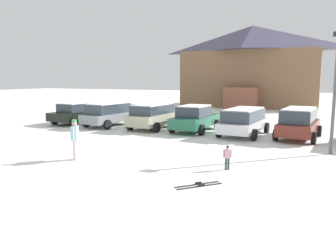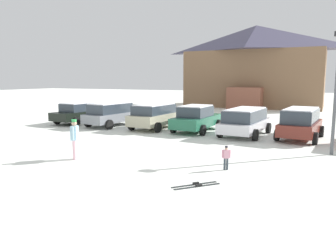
# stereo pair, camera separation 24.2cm
# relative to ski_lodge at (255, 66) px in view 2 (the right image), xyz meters

# --- Properties ---
(ground) EXTENTS (160.00, 160.00, 0.00)m
(ground) POSITION_rel_ski_lodge_xyz_m (0.74, -33.71, -4.84)
(ground) COLOR white
(ski_lodge) EXTENTS (16.00, 9.89, 9.53)m
(ski_lodge) POSITION_rel_ski_lodge_xyz_m (0.00, 0.00, 0.00)
(ski_lodge) COLOR brown
(ski_lodge) RESTS_ON ground
(parked_black_sedan) EXTENTS (2.39, 4.62, 1.55)m
(parked_black_sedan) POSITION_rel_ski_lodge_xyz_m (-8.79, -21.03, -4.04)
(parked_black_sedan) COLOR black
(parked_black_sedan) RESTS_ON ground
(parked_grey_wagon) EXTENTS (2.50, 4.25, 1.64)m
(parked_grey_wagon) POSITION_rel_ski_lodge_xyz_m (-5.72, -21.34, -3.95)
(parked_grey_wagon) COLOR gray
(parked_grey_wagon) RESTS_ON ground
(parked_beige_suv) EXTENTS (2.39, 4.25, 1.66)m
(parked_beige_suv) POSITION_rel_ski_lodge_xyz_m (-2.34, -21.10, -3.94)
(parked_beige_suv) COLOR #AEA98D
(parked_beige_suv) RESTS_ON ground
(parked_green_coupe) EXTENTS (2.30, 4.54, 1.65)m
(parked_green_coupe) POSITION_rel_ski_lodge_xyz_m (0.54, -20.85, -4.00)
(parked_green_coupe) COLOR #236649
(parked_green_coupe) RESTS_ON ground
(parked_white_suv) EXTENTS (2.50, 4.86, 1.60)m
(parked_white_suv) POSITION_rel_ski_lodge_xyz_m (3.70, -21.11, -3.97)
(parked_white_suv) COLOR silver
(parked_white_suv) RESTS_ON ground
(parked_maroon_van) EXTENTS (2.41, 4.39, 1.71)m
(parked_maroon_van) POSITION_rel_ski_lodge_xyz_m (6.71, -20.94, -3.92)
(parked_maroon_van) COLOR maroon
(parked_maroon_van) RESTS_ON ground
(skier_adult_in_blue_parka) EXTENTS (0.39, 0.57, 1.67)m
(skier_adult_in_blue_parka) POSITION_rel_ski_lodge_xyz_m (-1.34, -29.97, -3.89)
(skier_adult_in_blue_parka) COLOR #EBB3C2
(skier_adult_in_blue_parka) RESTS_ON ground
(skier_child_in_pink_snowsuit) EXTENTS (0.30, 0.21, 0.89)m
(skier_child_in_pink_snowsuit) POSITION_rel_ski_lodge_xyz_m (4.73, -28.82, -4.33)
(skier_child_in_pink_snowsuit) COLOR #343F48
(skier_child_in_pink_snowsuit) RESTS_ON ground
(pair_of_skis) EXTENTS (1.27, 1.36, 0.08)m
(pair_of_skis) POSITION_rel_ski_lodge_xyz_m (4.40, -30.99, -4.81)
(pair_of_skis) COLOR #262A2C
(pair_of_skis) RESTS_ON ground
(lamp_post) EXTENTS (0.44, 0.24, 5.29)m
(lamp_post) POSITION_rel_ski_lodge_xyz_m (8.26, -24.41, -1.85)
(lamp_post) COLOR #515459
(lamp_post) RESTS_ON ground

